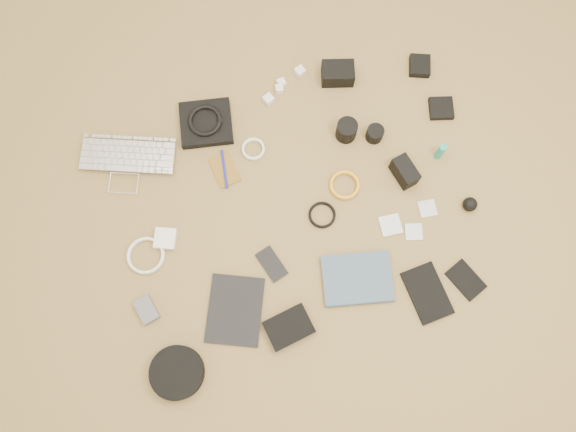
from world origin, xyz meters
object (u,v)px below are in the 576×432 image
object	(u,v)px
laptop	(127,168)
headphone_case	(177,373)
dslr_camera	(338,73)
phone	(272,264)
paperback	(360,305)
tablet	(235,310)

from	to	relation	value
laptop	headphone_case	bearing A→B (deg)	-69.52
dslr_camera	phone	bearing A→B (deg)	-110.02
laptop	paperback	distance (m)	1.00
phone	tablet	bearing A→B (deg)	-162.01
tablet	phone	world-z (taller)	tablet
tablet	phone	distance (m)	0.21
tablet	headphone_case	world-z (taller)	headphone_case
headphone_case	paperback	size ratio (longest dim) A/B	0.75
laptop	tablet	world-z (taller)	laptop
dslr_camera	headphone_case	xyz separation A→B (m)	(-0.88, -0.90, -0.01)
tablet	paperback	distance (m)	0.44
phone	laptop	bearing A→B (deg)	112.25
laptop	dslr_camera	world-z (taller)	dslr_camera
dslr_camera	headphone_case	distance (m)	1.25
laptop	headphone_case	xyz separation A→B (m)	(-0.00, -0.77, 0.01)
dslr_camera	phone	size ratio (longest dim) A/B	1.01
dslr_camera	tablet	world-z (taller)	dslr_camera
dslr_camera	tablet	bearing A→B (deg)	-114.01
laptop	phone	world-z (taller)	laptop
tablet	dslr_camera	bearing A→B (deg)	72.83
tablet	headphone_case	bearing A→B (deg)	-126.29
paperback	tablet	bearing A→B (deg)	87.44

